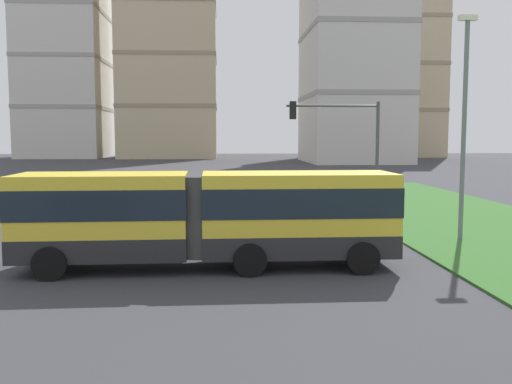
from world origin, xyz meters
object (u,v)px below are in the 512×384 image
at_px(streetlight_median, 464,119).
at_px(apartment_tower_eastcentre, 382,46).
at_px(traffic_light_far_right, 346,140).
at_px(apartment_tower_centre, 354,34).
at_px(apartment_tower_west, 64,38).
at_px(apartment_tower_westcentre, 167,10).
at_px(articulated_bus, 208,216).
at_px(car_white_van, 99,210).

distance_m(streetlight_median, apartment_tower_eastcentre, 96.17).
height_order(traffic_light_far_right, apartment_tower_eastcentre, apartment_tower_eastcentre).
distance_m(apartment_tower_centre, apartment_tower_eastcentre, 26.67).
bearing_deg(apartment_tower_west, apartment_tower_westcentre, -9.10).
xyz_separation_m(apartment_tower_westcentre, apartment_tower_eastcentre, (41.92, 4.21, -5.67)).
height_order(articulated_bus, traffic_light_far_right, traffic_light_far_right).
bearing_deg(streetlight_median, apartment_tower_west, 113.27).
distance_m(streetlight_median, apartment_tower_westcentre, 92.55).
distance_m(apartment_tower_west, apartment_tower_centre, 55.51).
distance_m(car_white_van, apartment_tower_westcentre, 87.29).
relative_size(apartment_tower_westcentre, apartment_tower_centre, 1.38).
relative_size(streetlight_median, apartment_tower_westcentre, 0.16).
relative_size(car_white_van, apartment_tower_eastcentre, 0.10).
relative_size(apartment_tower_west, apartment_tower_centre, 1.13).
bearing_deg(apartment_tower_west, apartment_tower_eastcentre, 0.94).
relative_size(traffic_light_far_right, apartment_tower_westcentre, 0.10).
bearing_deg(apartment_tower_eastcentre, articulated_bus, -108.81).
bearing_deg(articulated_bus, apartment_tower_westcentre, 95.75).
height_order(articulated_bus, car_white_van, articulated_bus).
xyz_separation_m(articulated_bus, apartment_tower_centre, (21.28, 71.92, 18.28)).
bearing_deg(traffic_light_far_right, apartment_tower_centre, 76.67).
bearing_deg(apartment_tower_eastcentre, apartment_tower_west, -179.06).
bearing_deg(apartment_tower_centre, apartment_tower_eastcentre, 64.62).
bearing_deg(apartment_tower_westcentre, apartment_tower_eastcentre, 5.73).
bearing_deg(streetlight_median, car_white_van, 162.83).
xyz_separation_m(car_white_van, apartment_tower_eastcentre, (37.88, 87.21, 21.06)).
xyz_separation_m(articulated_bus, car_white_van, (-5.21, 8.74, -0.90)).
bearing_deg(traffic_light_far_right, articulated_bus, -127.22).
height_order(car_white_van, traffic_light_far_right, traffic_light_far_right).
bearing_deg(apartment_tower_eastcentre, traffic_light_far_right, -106.80).
distance_m(traffic_light_far_right, apartment_tower_centre, 67.50).
bearing_deg(car_white_van, articulated_bus, -59.23).
distance_m(car_white_van, apartment_tower_centre, 71.14).
xyz_separation_m(streetlight_median, apartment_tower_west, (-39.08, 90.86, 17.77)).
xyz_separation_m(traffic_light_far_right, apartment_tower_west, (-35.32, 86.83, 18.62)).
height_order(apartment_tower_centre, apartment_tower_eastcentre, apartment_tower_eastcentre).
distance_m(traffic_light_far_right, apartment_tower_westcentre, 88.23).
bearing_deg(streetlight_median, traffic_light_far_right, 132.97).
relative_size(apartment_tower_west, apartment_tower_eastcentre, 1.04).
bearing_deg(articulated_bus, apartment_tower_west, 107.08).
bearing_deg(car_white_van, streetlight_median, -17.17).
relative_size(articulated_bus, apartment_tower_centre, 0.30).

